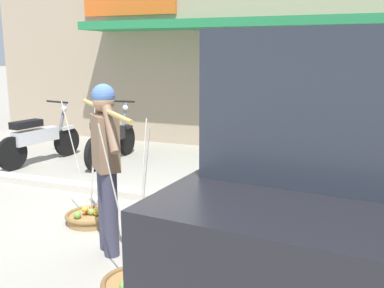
{
  "coord_description": "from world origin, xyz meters",
  "views": [
    {
      "loc": [
        2.45,
        -4.42,
        1.99
      ],
      "look_at": [
        0.48,
        0.6,
        0.85
      ],
      "focal_mm": 40.99,
      "sensor_mm": 36.0,
      "label": 1
    }
  ],
  "objects_px": {
    "fruit_vendor": "(106,158)",
    "motorcycle_second_in_row": "(111,138)",
    "motorcycle_nearest_shop": "(39,139)",
    "fruit_basket_right_side": "(136,284)",
    "wooden_crate": "(341,165)",
    "fruit_basket_left_side": "(90,216)"
  },
  "relations": [
    {
      "from": "fruit_vendor",
      "to": "motorcycle_second_in_row",
      "type": "xyz_separation_m",
      "value": [
        -1.93,
        3.17,
        -0.52
      ]
    },
    {
      "from": "fruit_vendor",
      "to": "motorcycle_nearest_shop",
      "type": "xyz_separation_m",
      "value": [
        -3.11,
        2.66,
        -0.52
      ]
    },
    {
      "from": "fruit_basket_right_side",
      "to": "fruit_vendor",
      "type": "bearing_deg",
      "value": 136.6
    },
    {
      "from": "motorcycle_nearest_shop",
      "to": "wooden_crate",
      "type": "relative_size",
      "value": 4.11
    },
    {
      "from": "fruit_vendor",
      "to": "motorcycle_second_in_row",
      "type": "relative_size",
      "value": 0.93
    },
    {
      "from": "fruit_basket_left_side",
      "to": "fruit_basket_right_side",
      "type": "distance_m",
      "value": 1.72
    },
    {
      "from": "fruit_basket_left_side",
      "to": "motorcycle_nearest_shop",
      "type": "relative_size",
      "value": 0.8
    },
    {
      "from": "fruit_basket_left_side",
      "to": "fruit_vendor",
      "type": "bearing_deg",
      "value": -43.15
    },
    {
      "from": "fruit_basket_right_side",
      "to": "wooden_crate",
      "type": "bearing_deg",
      "value": 72.58
    },
    {
      "from": "motorcycle_nearest_shop",
      "to": "fruit_basket_right_side",
      "type": "bearing_deg",
      "value": -41.05
    },
    {
      "from": "motorcycle_second_in_row",
      "to": "wooden_crate",
      "type": "height_order",
      "value": "motorcycle_second_in_row"
    },
    {
      "from": "fruit_basket_right_side",
      "to": "wooden_crate",
      "type": "height_order",
      "value": "fruit_basket_right_side"
    },
    {
      "from": "fruit_vendor",
      "to": "motorcycle_nearest_shop",
      "type": "relative_size",
      "value": 0.94
    },
    {
      "from": "fruit_vendor",
      "to": "fruit_basket_right_side",
      "type": "bearing_deg",
      "value": -43.4
    },
    {
      "from": "motorcycle_second_in_row",
      "to": "wooden_crate",
      "type": "relative_size",
      "value": 4.14
    },
    {
      "from": "fruit_vendor",
      "to": "fruit_basket_right_side",
      "type": "xyz_separation_m",
      "value": [
        0.62,
        -0.59,
        -0.9
      ]
    },
    {
      "from": "wooden_crate",
      "to": "motorcycle_second_in_row",
      "type": "bearing_deg",
      "value": -170.17
    },
    {
      "from": "fruit_basket_right_side",
      "to": "wooden_crate",
      "type": "distance_m",
      "value": 4.66
    },
    {
      "from": "fruit_vendor",
      "to": "wooden_crate",
      "type": "bearing_deg",
      "value": 62.37
    },
    {
      "from": "motorcycle_nearest_shop",
      "to": "motorcycle_second_in_row",
      "type": "bearing_deg",
      "value": 23.32
    },
    {
      "from": "motorcycle_nearest_shop",
      "to": "motorcycle_second_in_row",
      "type": "relative_size",
      "value": 0.99
    },
    {
      "from": "fruit_basket_left_side",
      "to": "motorcycle_second_in_row",
      "type": "distance_m",
      "value": 2.92
    }
  ]
}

